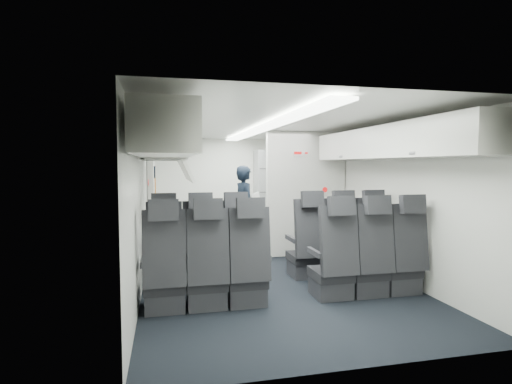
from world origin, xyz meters
name	(u,v)px	position (x,y,z in m)	size (l,w,h in m)	color
cabin_shell	(262,196)	(0.00, 0.00, 1.12)	(3.41, 6.01, 2.16)	black
seat_row_front	(271,251)	(0.00, -0.53, 0.40)	(3.33, 0.56, 1.24)	black
seat_row_mid	(292,267)	(0.00, -1.43, 0.40)	(3.33, 0.56, 1.24)	black
overhead_bin_left_rear	(164,134)	(-1.40, -2.00, 1.86)	(0.53, 1.80, 0.40)	silver
overhead_bin_left_front_open	(161,153)	(-1.44, -0.25, 1.74)	(0.64, 1.70, 0.72)	#9E9E93
overhead_bin_right_rear	(435,138)	(1.40, -2.00, 1.86)	(0.53, 1.80, 0.40)	silver
overhead_bin_right_front	(357,146)	(1.40, -0.25, 1.86)	(0.53, 1.70, 0.40)	silver
bulkhead_partition	(306,194)	(0.98, 0.80, 1.08)	(1.40, 0.15, 2.13)	silver
galley_unit	(275,193)	(0.95, 2.72, 0.95)	(0.85, 0.52, 1.90)	#939399
boarding_door	(152,200)	(-1.64, 1.55, 0.95)	(0.12, 1.27, 1.86)	silver
flight_attendant	(245,208)	(0.04, 1.50, 0.78)	(0.57, 0.37, 1.57)	black
carry_on_bag	(162,147)	(-1.44, -0.10, 1.82)	(0.39, 0.27, 0.23)	black
papers	(255,196)	(0.23, 1.45, 0.99)	(0.19, 0.02, 0.13)	white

